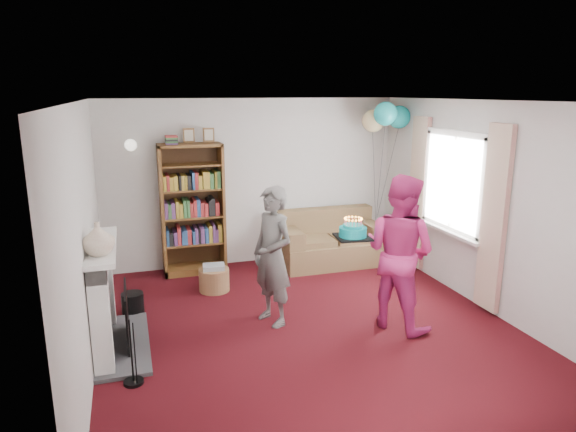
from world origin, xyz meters
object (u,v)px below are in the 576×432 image
object	(u,v)px
sofa	(329,243)
person_striped	(273,256)
bookcase	(192,210)
person_magenta	(399,252)
birthday_cake	(353,232)

from	to	relation	value
sofa	person_striped	xyz separation A→B (m)	(-1.41, -1.78, 0.48)
bookcase	person_magenta	world-z (taller)	bookcase
person_striped	person_magenta	distance (m)	1.41
bookcase	birthday_cake	bearing A→B (deg)	-59.84
sofa	person_striped	size ratio (longest dim) A/B	0.97
bookcase	sofa	bearing A→B (deg)	-6.62
bookcase	person_striped	bearing A→B (deg)	-72.56
person_magenta	sofa	bearing A→B (deg)	-31.90
bookcase	sofa	world-z (taller)	bookcase
person_striped	sofa	bearing A→B (deg)	119.15
sofa	birthday_cake	xyz separation A→B (m)	(-0.63, -2.20, 0.81)
bookcase	birthday_cake	world-z (taller)	bookcase
sofa	person_magenta	world-z (taller)	person_magenta
person_striped	birthday_cake	world-z (taller)	person_striped
bookcase	sofa	size ratio (longest dim) A/B	1.36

